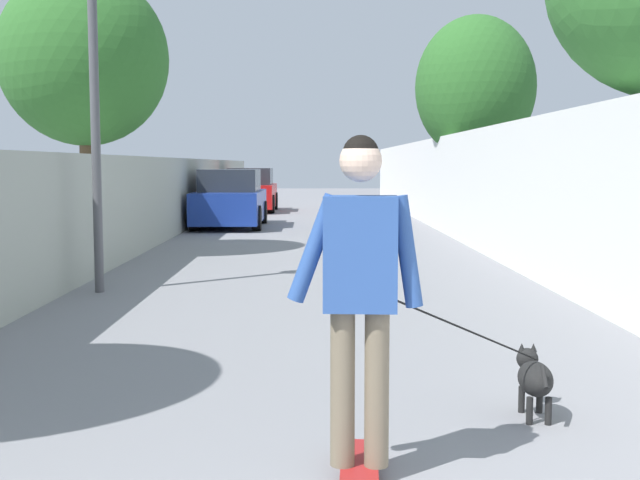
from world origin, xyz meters
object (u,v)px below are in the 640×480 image
Objects in this scene: dog at (533,377)px; car_near at (230,200)px; tree_left_mid at (84,59)px; skateboard at (359,468)px; tree_right_near at (475,88)px; person_skateboarder at (360,274)px; lamp_post at (94,64)px; car_far at (251,191)px.

dog is 16.57m from car_near.
tree_left_mid reaches higher than skateboard.
tree_right_near reaches higher than person_skateboarder.
tree_right_near is at bearing -13.41° from skateboard.
skateboard is at bearing -157.29° from tree_left_mid.
tree_left_mid is at bearing 164.93° from car_near.
lamp_post is 7.22m from person_skateboarder.
tree_right_near is at bearing -53.80° from tree_left_mid.
person_skateboarder is at bearing 130.92° from dog.
tree_left_mid reaches higher than lamp_post.
lamp_post is 2.47× the size of person_skateboarder.
skateboard is at bearing 166.59° from tree_right_near.
tree_right_near is 10.16m from tree_left_mid.
car_near is at bearing -180.00° from car_far.
lamp_post reaches higher than car_near.
tree_right_near is 3.11× the size of person_skateboarder.
skateboard is 0.46× the size of person_skateboarder.
tree_right_near is 3.98× the size of dog.
skateboard is 17.39m from car_near.
car_near and car_far have the same top height.
car_near is (10.93, -0.60, -2.24)m from lamp_post.
tree_left_mid is 1.34× the size of car_far.
person_skateboarder is 17.38m from car_near.
car_far is at bearing 5.76° from person_skateboarder.
dog is 23.53m from car_far.
skateboard is 24.43m from car_far.
person_skateboarder is 1.28× the size of dog.
tree_right_near is at bearing -98.14° from car_near.
dog is (-9.24, -5.53, -3.27)m from tree_left_mid.
skateboard is at bearing -154.09° from lamp_post.
lamp_post is at bearing 25.91° from skateboard.
tree_right_near is 1.35× the size of car_near.
car_near reaches higher than dog.
lamp_post reaches higher than person_skateboarder.
dog is 0.34× the size of car_near.
car_far is at bearing -1.91° from lamp_post.
car_far is (18.02, -0.60, -2.24)m from lamp_post.
person_skateboarder is (-0.00, 0.00, 1.04)m from skateboard.
skateboard is 1.62m from dog.
car_near is 7.09m from car_far.
tree_left_mid is at bearing 22.71° from person_skateboarder.
person_skateboarder is 1.81m from dog.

